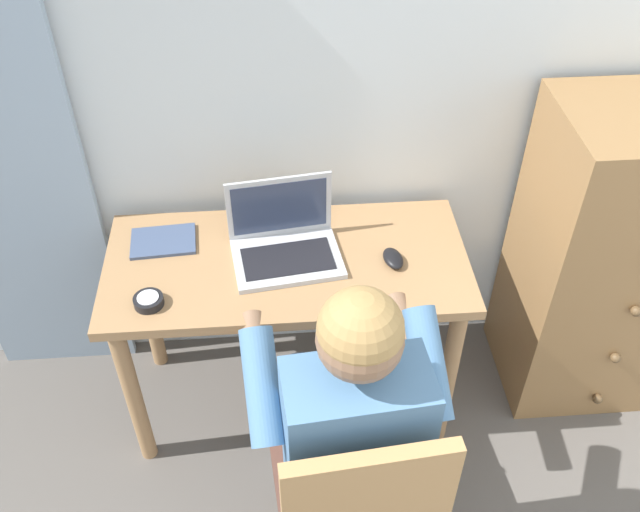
{
  "coord_description": "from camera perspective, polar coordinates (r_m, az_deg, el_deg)",
  "views": [
    {
      "loc": [
        -0.57,
        0.19,
        2.22
      ],
      "look_at": [
        -0.45,
        1.76,
        0.81
      ],
      "focal_mm": 39.29,
      "sensor_mm": 36.0,
      "label": 1
    }
  ],
  "objects": [
    {
      "name": "laptop",
      "position": [
        2.24,
        -2.91,
        1.26
      ],
      "size": [
        0.37,
        0.29,
        0.24
      ],
      "color": "#B7BABF",
      "rests_on": "desk"
    },
    {
      "name": "person_seated",
      "position": [
        1.93,
        2.12,
        -11.96
      ],
      "size": [
        0.56,
        0.61,
        1.18
      ],
      "color": "#6B84AD",
      "rests_on": "ground_plane"
    },
    {
      "name": "notebook_pad",
      "position": [
        2.36,
        -12.65,
        1.18
      ],
      "size": [
        0.22,
        0.16,
        0.01
      ],
      "primitive_type": "cube",
      "rotation": [
        0.0,
        0.0,
        0.07
      ],
      "color": "#3D4C6B",
      "rests_on": "desk"
    },
    {
      "name": "desk",
      "position": [
        2.33,
        -2.65,
        -2.42
      ],
      "size": [
        1.17,
        0.55,
        0.71
      ],
      "color": "#9E754C",
      "rests_on": "ground_plane"
    },
    {
      "name": "chair",
      "position": [
        1.99,
        3.0,
        -19.23
      ],
      "size": [
        0.45,
        0.44,
        0.86
      ],
      "color": "brown",
      "rests_on": "ground_plane"
    },
    {
      "name": "computer_mouse",
      "position": [
        2.24,
        5.98,
        -0.2
      ],
      "size": [
        0.08,
        0.11,
        0.03
      ],
      "primitive_type": "ellipsoid",
      "rotation": [
        0.0,
        0.0,
        0.18
      ],
      "color": "black",
      "rests_on": "desk"
    },
    {
      "name": "desk_clock",
      "position": [
        2.15,
        -13.79,
        -3.57
      ],
      "size": [
        0.09,
        0.09,
        0.03
      ],
      "color": "black",
      "rests_on": "desk"
    },
    {
      "name": "wall_back",
      "position": [
        2.3,
        10.76,
        16.3
      ],
      "size": [
        4.8,
        0.05,
        2.5
      ],
      "primitive_type": "cube",
      "color": "silver",
      "rests_on": "ground_plane"
    },
    {
      "name": "dresser",
      "position": [
        2.63,
        22.34,
        -0.31
      ],
      "size": [
        0.57,
        0.49,
        1.17
      ],
      "color": "olive",
      "rests_on": "ground_plane"
    }
  ]
}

